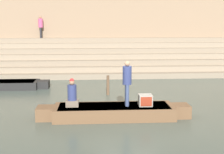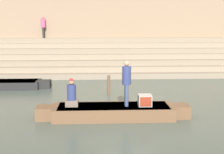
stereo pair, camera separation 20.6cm
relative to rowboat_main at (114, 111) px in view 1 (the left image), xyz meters
name	(u,v)px [view 1 (the left image)]	position (x,y,z in m)	size (l,w,h in m)	color
ground_plane	(130,113)	(0.69, 0.60, -0.26)	(120.00, 120.00, 0.00)	#47544C
ghat_steps	(113,60)	(0.69, 11.13, 0.62)	(36.00, 4.61, 2.45)	gray
back_wall	(111,19)	(0.69, 13.37, 3.65)	(34.20, 1.28, 7.87)	#937A60
rowboat_main	(114,111)	(0.00, 0.00, 0.00)	(5.82, 1.46, 0.49)	brown
person_standing	(127,80)	(0.49, -0.01, 1.21)	(0.34, 0.34, 1.71)	#3D4C75
person_rowing	(72,95)	(-1.58, 0.01, 0.66)	(0.47, 0.37, 1.08)	#756656
tv_set	(145,100)	(1.19, -0.08, 0.44)	(0.50, 0.45, 0.43)	#9E998E
mooring_post	(108,85)	(-0.04, 3.86, 0.24)	(0.14, 0.14, 1.00)	brown
person_on_steps	(41,25)	(-4.65, 12.45, 3.13)	(0.34, 0.34, 1.63)	#28282D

